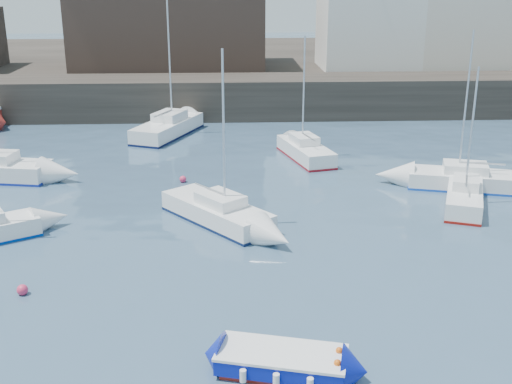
{
  "coord_description": "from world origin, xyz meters",
  "views": [
    {
      "loc": [
        -1.27,
        -14.5,
        10.54
      ],
      "look_at": [
        0.0,
        12.0,
        1.5
      ],
      "focal_mm": 45.0,
      "sensor_mm": 36.0,
      "label": 1
    }
  ],
  "objects_px": {
    "sailboat_b": "(217,211)",
    "sailboat_c": "(464,197)",
    "sailboat_f": "(305,150)",
    "sailboat_h": "(168,127)",
    "blue_dinghy": "(282,361)",
    "sailboat_d": "(470,179)",
    "buoy_near": "(23,294)",
    "buoy_far": "(183,182)"
  },
  "relations": [
    {
      "from": "sailboat_c",
      "to": "sailboat_f",
      "type": "xyz_separation_m",
      "value": [
        -6.54,
        8.77,
        0.0
      ]
    },
    {
      "from": "sailboat_c",
      "to": "sailboat_d",
      "type": "xyz_separation_m",
      "value": [
        1.25,
        2.7,
        -0.02
      ]
    },
    {
      "from": "sailboat_b",
      "to": "sailboat_h",
      "type": "xyz_separation_m",
      "value": [
        -3.53,
        16.4,
        0.08
      ]
    },
    {
      "from": "sailboat_b",
      "to": "sailboat_d",
      "type": "height_order",
      "value": "sailboat_d"
    },
    {
      "from": "blue_dinghy",
      "to": "sailboat_f",
      "type": "relative_size",
      "value": 0.54
    },
    {
      "from": "blue_dinghy",
      "to": "buoy_far",
      "type": "relative_size",
      "value": 10.53
    },
    {
      "from": "blue_dinghy",
      "to": "buoy_far",
      "type": "xyz_separation_m",
      "value": [
        -3.78,
        17.48,
        -0.38
      ]
    },
    {
      "from": "blue_dinghy",
      "to": "sailboat_d",
      "type": "height_order",
      "value": "sailboat_d"
    },
    {
      "from": "sailboat_f",
      "to": "sailboat_h",
      "type": "xyz_separation_m",
      "value": [
        -8.72,
        6.21,
        0.08
      ]
    },
    {
      "from": "sailboat_d",
      "to": "sailboat_f",
      "type": "xyz_separation_m",
      "value": [
        -7.8,
        6.07,
        0.02
      ]
    },
    {
      "from": "sailboat_h",
      "to": "buoy_far",
      "type": "xyz_separation_m",
      "value": [
        1.63,
        -10.52,
        -0.58
      ]
    },
    {
      "from": "sailboat_d",
      "to": "sailboat_c",
      "type": "bearing_deg",
      "value": -114.84
    },
    {
      "from": "sailboat_d",
      "to": "buoy_near",
      "type": "height_order",
      "value": "sailboat_d"
    },
    {
      "from": "sailboat_d",
      "to": "sailboat_b",
      "type": "bearing_deg",
      "value": -162.38
    },
    {
      "from": "blue_dinghy",
      "to": "sailboat_h",
      "type": "bearing_deg",
      "value": 100.95
    },
    {
      "from": "blue_dinghy",
      "to": "sailboat_d",
      "type": "relative_size",
      "value": 0.48
    },
    {
      "from": "sailboat_b",
      "to": "buoy_near",
      "type": "height_order",
      "value": "sailboat_b"
    },
    {
      "from": "sailboat_b",
      "to": "sailboat_h",
      "type": "height_order",
      "value": "sailboat_h"
    },
    {
      "from": "sailboat_b",
      "to": "sailboat_c",
      "type": "relative_size",
      "value": 1.17
    },
    {
      "from": "sailboat_f",
      "to": "buoy_near",
      "type": "relative_size",
      "value": 18.58
    },
    {
      "from": "sailboat_c",
      "to": "sailboat_h",
      "type": "relative_size",
      "value": 0.74
    },
    {
      "from": "sailboat_b",
      "to": "sailboat_c",
      "type": "xyz_separation_m",
      "value": [
        11.74,
        1.42,
        0.0
      ]
    },
    {
      "from": "sailboat_c",
      "to": "sailboat_d",
      "type": "bearing_deg",
      "value": 65.16
    },
    {
      "from": "blue_dinghy",
      "to": "sailboat_b",
      "type": "xyz_separation_m",
      "value": [
        -1.89,
        11.6,
        0.12
      ]
    },
    {
      "from": "sailboat_c",
      "to": "buoy_far",
      "type": "height_order",
      "value": "sailboat_c"
    },
    {
      "from": "sailboat_b",
      "to": "buoy_far",
      "type": "relative_size",
      "value": 21.0
    },
    {
      "from": "blue_dinghy",
      "to": "sailboat_f",
      "type": "distance_m",
      "value": 22.04
    },
    {
      "from": "sailboat_b",
      "to": "sailboat_f",
      "type": "bearing_deg",
      "value": 62.99
    },
    {
      "from": "sailboat_d",
      "to": "buoy_far",
      "type": "bearing_deg",
      "value": 173.26
    },
    {
      "from": "sailboat_d",
      "to": "blue_dinghy",
      "type": "bearing_deg",
      "value": -125.22
    },
    {
      "from": "sailboat_f",
      "to": "sailboat_h",
      "type": "distance_m",
      "value": 10.7
    },
    {
      "from": "sailboat_h",
      "to": "buoy_near",
      "type": "distance_m",
      "value": 23.19
    },
    {
      "from": "blue_dinghy",
      "to": "sailboat_c",
      "type": "xyz_separation_m",
      "value": [
        9.85,
        13.02,
        0.12
      ]
    },
    {
      "from": "sailboat_h",
      "to": "buoy_far",
      "type": "relative_size",
      "value": 24.39
    },
    {
      "from": "sailboat_c",
      "to": "sailboat_h",
      "type": "bearing_deg",
      "value": 135.55
    },
    {
      "from": "buoy_near",
      "to": "buoy_far",
      "type": "distance_m",
      "value": 13.34
    },
    {
      "from": "sailboat_b",
      "to": "blue_dinghy",
      "type": "bearing_deg",
      "value": -80.74
    },
    {
      "from": "sailboat_c",
      "to": "sailboat_d",
      "type": "distance_m",
      "value": 2.98
    },
    {
      "from": "sailboat_d",
      "to": "sailboat_f",
      "type": "distance_m",
      "value": 9.88
    },
    {
      "from": "sailboat_h",
      "to": "buoy_near",
      "type": "relative_size",
      "value": 23.1
    },
    {
      "from": "sailboat_f",
      "to": "sailboat_h",
      "type": "height_order",
      "value": "sailboat_h"
    },
    {
      "from": "sailboat_f",
      "to": "sailboat_h",
      "type": "relative_size",
      "value": 0.8
    }
  ]
}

